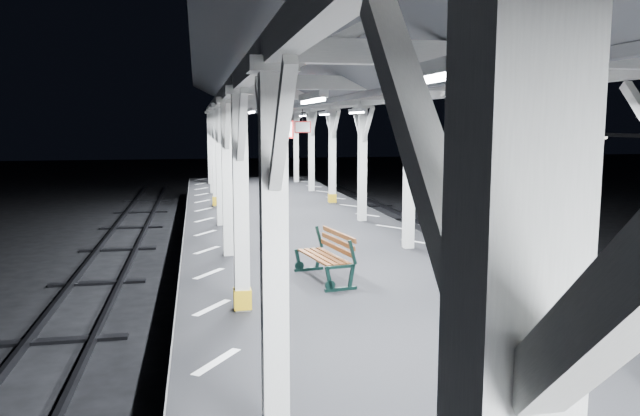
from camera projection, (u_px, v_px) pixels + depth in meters
name	position (u px, v px, depth m)	size (l,w,h in m)	color
platform	(414.00, 385.00, 7.88)	(6.00, 50.00, 1.00)	black
hazard_stripes_left	(217.00, 362.00, 7.34)	(1.00, 48.00, 0.01)	silver
hazard_stripes_right	(590.00, 334.00, 8.29)	(1.00, 48.00, 0.01)	silver
canopy	(421.00, 57.00, 7.31)	(5.40, 49.00, 4.65)	silver
bench_mid	(329.00, 255.00, 11.12)	(0.86, 1.67, 0.87)	black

